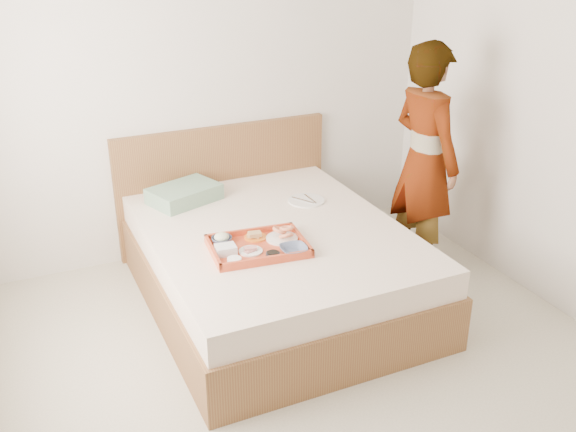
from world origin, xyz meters
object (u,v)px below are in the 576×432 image
(bed, at_px, (275,265))
(tray, at_px, (258,246))
(dinner_plate, at_px, (306,200))
(person, at_px, (425,161))

(bed, height_order, tray, tray)
(dinner_plate, relative_size, person, 0.16)
(dinner_plate, bearing_deg, person, -23.49)
(dinner_plate, xyz_separation_m, person, (0.74, -0.32, 0.28))
(tray, distance_m, person, 1.38)
(tray, xyz_separation_m, person, (1.34, 0.23, 0.27))
(bed, xyz_separation_m, person, (1.13, -0.01, 0.56))
(tray, distance_m, dinner_plate, 0.81)
(bed, bearing_deg, person, -0.27)
(tray, relative_size, person, 0.35)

